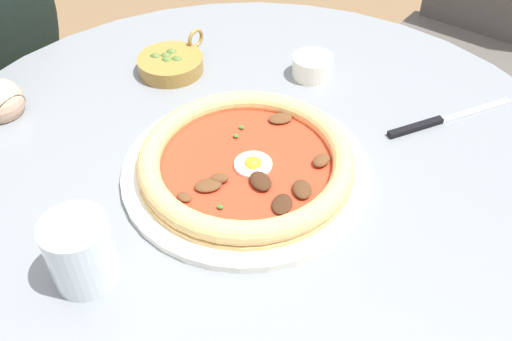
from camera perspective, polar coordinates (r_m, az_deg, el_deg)
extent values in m
cylinder|color=gray|center=(0.75, -0.62, -0.50)|extent=(0.95, 0.95, 0.03)
cylinder|color=slate|center=(1.03, -0.47, -14.84)|extent=(0.11, 0.11, 0.67)
cylinder|color=white|center=(0.73, -0.82, 0.01)|extent=(0.33, 0.33, 0.01)
cylinder|color=#E0B26B|center=(0.72, -0.83, 0.47)|extent=(0.28, 0.28, 0.01)
torus|color=#E0B26B|center=(0.72, -0.84, 1.16)|extent=(0.28, 0.28, 0.03)
cylinder|color=red|center=(0.72, -0.83, 0.76)|extent=(0.26, 0.26, 0.00)
cylinder|color=white|center=(0.71, -0.30, 0.62)|extent=(0.05, 0.05, 0.00)
ellipsoid|color=yellow|center=(0.71, -0.30, 0.74)|extent=(0.02, 0.02, 0.02)
ellipsoid|color=#4C2D19|center=(0.68, 4.76, -1.93)|extent=(0.04, 0.04, 0.01)
ellipsoid|color=brown|center=(0.67, -7.40, -2.70)|extent=(0.02, 0.02, 0.01)
ellipsoid|color=brown|center=(0.78, 2.52, 5.38)|extent=(0.04, 0.04, 0.01)
ellipsoid|color=brown|center=(0.68, -4.94, -1.51)|extent=(0.04, 0.04, 0.01)
ellipsoid|color=#3D2314|center=(0.69, 0.47, -1.09)|extent=(0.04, 0.04, 0.01)
ellipsoid|color=brown|center=(0.72, 6.74, 1.05)|extent=(0.03, 0.03, 0.01)
ellipsoid|color=#3D2314|center=(0.66, 2.70, -3.46)|extent=(0.03, 0.04, 0.01)
ellipsoid|color=brown|center=(0.69, -3.79, -0.81)|extent=(0.03, 0.03, 0.01)
ellipsoid|color=#2D6B28|center=(0.75, -2.10, 3.58)|extent=(0.01, 0.01, 0.00)
ellipsoid|color=#2D6B28|center=(0.66, -3.72, -3.75)|extent=(0.01, 0.01, 0.00)
ellipsoid|color=#2D6B28|center=(0.77, -1.50, 4.47)|extent=(0.01, 0.01, 0.00)
cylinder|color=silver|center=(0.62, -17.59, -7.96)|extent=(0.07, 0.07, 0.08)
cylinder|color=silver|center=(0.64, -17.08, -9.50)|extent=(0.06, 0.06, 0.03)
cube|color=silver|center=(0.90, 21.64, 5.77)|extent=(0.09, 0.10, 0.00)
cube|color=black|center=(0.83, 16.10, 4.30)|extent=(0.07, 0.07, 0.01)
cylinder|color=white|center=(0.91, 5.63, 10.65)|extent=(0.06, 0.06, 0.03)
cylinder|color=olive|center=(0.90, 5.67, 11.11)|extent=(0.05, 0.05, 0.01)
cylinder|color=olive|center=(0.93, -8.78, 10.75)|extent=(0.11, 0.11, 0.03)
torus|color=olive|center=(0.95, -6.22, 13.34)|extent=(0.01, 0.03, 0.03)
ellipsoid|color=#516B2D|center=(0.92, -9.14, 11.02)|extent=(0.02, 0.02, 0.02)
ellipsoid|color=#516B2D|center=(0.93, -9.23, 11.43)|extent=(0.02, 0.02, 0.02)
ellipsoid|color=#516B2D|center=(0.93, -10.28, 11.34)|extent=(0.02, 0.02, 0.02)
ellipsoid|color=#516B2D|center=(0.92, -8.13, 11.12)|extent=(0.02, 0.02, 0.02)
ellipsoid|color=#516B2D|center=(0.94, -8.66, 11.82)|extent=(0.02, 0.02, 0.02)
cube|color=#282833|center=(1.49, -21.60, -3.00)|extent=(0.35, 0.39, 0.45)
sphere|color=tan|center=(0.90, -24.86, 6.44)|extent=(0.07, 0.07, 0.07)
cylinder|color=#B7B2A8|center=(1.35, -24.45, -10.04)|extent=(0.02, 0.02, 0.45)
cylinder|color=#B7B2A8|center=(1.47, -12.83, -1.27)|extent=(0.02, 0.02, 0.45)
cylinder|color=#B7B2A8|center=(1.71, -21.32, 4.09)|extent=(0.02, 0.02, 0.45)
cube|color=#504A45|center=(1.53, 19.68, 9.95)|extent=(0.50, 0.50, 0.02)
cylinder|color=#4C4742|center=(1.57, 8.89, 2.68)|extent=(0.02, 0.02, 0.44)
cylinder|color=#4C4742|center=(1.49, 21.41, -3.25)|extent=(0.02, 0.02, 0.44)
cylinder|color=#4C4742|center=(1.85, 14.96, 8.66)|extent=(0.02, 0.02, 0.44)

